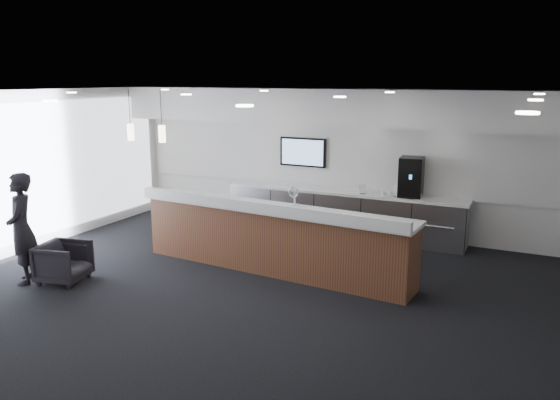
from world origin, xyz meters
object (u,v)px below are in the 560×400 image
at_px(armchair, 64,262).
at_px(service_counter, 273,238).
at_px(lounge_guest, 22,229).
at_px(coffee_machine, 411,177).

bearing_deg(armchair, service_counter, -68.28).
xyz_separation_m(service_counter, armchair, (-2.79, -1.93, -0.25)).
height_order(service_counter, lounge_guest, lounge_guest).
distance_m(coffee_machine, lounge_guest, 6.97).
bearing_deg(service_counter, armchair, -140.85).
distance_m(service_counter, armchair, 3.40).
height_order(service_counter, armchair, service_counter).
distance_m(service_counter, coffee_machine, 3.18).
xyz_separation_m(service_counter, coffee_machine, (1.72, 2.57, 0.76)).
bearing_deg(service_counter, lounge_guest, -142.05).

